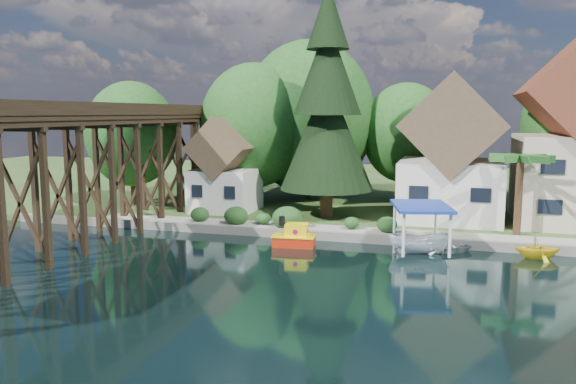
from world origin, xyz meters
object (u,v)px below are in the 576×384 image
trestle_bridge (107,161)px  shed (225,171)px  palm_tree (521,161)px  boat_white_a (444,245)px  boat_canopy (420,233)px  boat_yellow (538,247)px  tugboat (295,237)px  house_left (450,159)px  conifer (327,107)px

trestle_bridge → shed: size_ratio=5.63×
trestle_bridge → palm_tree: 28.03m
shed → boat_white_a: shed is taller
trestle_bridge → boat_canopy: (21.38, 0.91, -4.04)m
shed → boat_white_a: bearing=-22.5°
boat_yellow → palm_tree: bearing=-1.5°
boat_canopy → tugboat: bearing=-177.7°
tugboat → boat_yellow: bearing=4.2°
boat_white_a → boat_canopy: (-1.45, -1.02, 0.94)m
house_left → boat_yellow: 11.43m
tugboat → boat_yellow: 14.84m
palm_tree → tugboat: size_ratio=1.99×
house_left → tugboat: size_ratio=3.81×
palm_tree → boat_canopy: bearing=-141.6°
shed → trestle_bridge: bearing=-118.2°
palm_tree → tugboat: palm_tree is taller
boat_white_a → boat_yellow: (5.38, -0.25, 0.33)m
conifer → boat_canopy: conifer is taller
conifer → boat_yellow: size_ratio=6.68×
palm_tree → boat_white_a: (-4.61, -3.79, -5.15)m
palm_tree → boat_yellow: (0.77, -4.04, -4.81)m
tugboat → boat_yellow: tugboat is taller
boat_canopy → boat_white_a: bearing=35.1°
trestle_bridge → conifer: (13.73, 8.88, 3.75)m
boat_white_a → boat_canopy: bearing=110.2°
boat_white_a → boat_canopy: 2.01m
house_left → palm_tree: 6.78m
shed → boat_yellow: shed is taller
house_left → tugboat: (-9.59, -10.24, -4.54)m
conifer → boat_canopy: size_ratio=3.35×
shed → conifer: (8.73, -0.45, 5.27)m
conifer → palm_tree: bearing=-13.0°
house_left → shed: 18.11m
conifer → boat_white_a: (9.10, -6.95, -8.73)m
house_left → trestle_bridge: bearing=-154.8°
trestle_bridge → house_left: house_left is taller
trestle_bridge → boat_canopy: size_ratio=8.28×
conifer → tugboat: (-0.31, -8.29, -8.50)m
conifer → tugboat: size_ratio=6.18×
shed → boat_canopy: bearing=-27.2°
shed → tugboat: (8.41, -8.74, -3.22)m
trestle_bridge → conifer: 16.77m
shed → tugboat: 12.55m
palm_tree → tugboat: (-14.03, -5.13, -4.92)m
tugboat → boat_canopy: bearing=2.3°
house_left → boat_canopy: (-1.62, -9.92, -3.83)m
tugboat → palm_tree: bearing=20.1°
house_left → boat_yellow: size_ratio=4.12×
trestle_bridge → shed: 10.69m
tugboat → boat_yellow: (14.80, 1.09, 0.10)m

